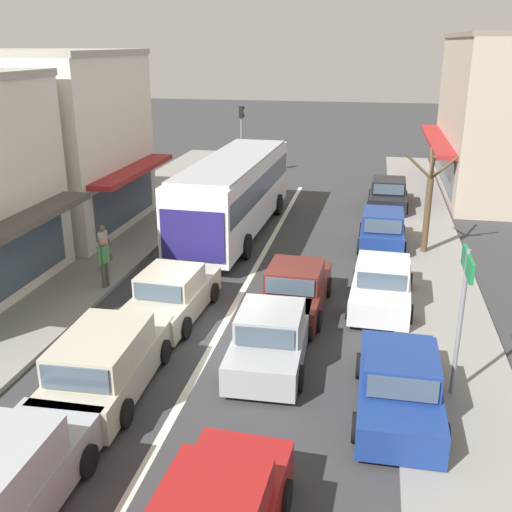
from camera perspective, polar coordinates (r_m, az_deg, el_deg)
ground_plane at (r=17.16m, az=-3.31°, el=-6.98°), size 140.00×140.00×0.00m
lane_centre_line at (r=20.71m, az=-0.57°, el=-2.10°), size 0.20×28.00×0.01m
sidewalk_left at (r=24.64m, az=-15.27°, el=0.95°), size 5.20×44.00×0.14m
kerb_right at (r=22.30m, az=16.32°, el=-1.16°), size 2.80×44.00×0.12m
shopfront_mid_block at (r=27.29m, az=-20.44°, el=10.09°), size 9.00×7.34×7.43m
city_bus at (r=25.11m, az=-2.11°, el=6.29°), size 2.99×10.93×3.23m
wagon_queue_gap_filler at (r=14.40m, az=-14.00°, el=-9.80°), size 2.04×4.55×1.58m
sedan_adjacent_lane_lead at (r=15.26m, az=1.43°, el=-7.76°), size 1.97×4.24×1.47m
sedan_behind_bus_mid at (r=17.83m, az=-8.01°, el=-3.75°), size 2.05×4.28×1.47m
sedan_behind_bus_near at (r=18.08m, az=3.75°, el=-3.24°), size 1.99×4.25×1.47m
parked_sedan_kerb_front at (r=13.69m, az=13.46°, el=-11.83°), size 1.91×4.21×1.47m
parked_sedan_kerb_second at (r=18.82m, az=11.87°, el=-2.70°), size 2.02×4.26×1.47m
parked_hatchback_kerb_third at (r=24.11m, az=11.93°, el=2.41°), size 1.85×3.72×1.54m
parked_sedan_kerb_rear at (r=30.06m, az=12.46°, el=5.70°), size 1.96×4.23×1.47m
traffic_light_downstreet at (r=36.14m, az=-1.38°, el=11.99°), size 0.33×0.24×4.20m
directional_road_sign at (r=13.60m, az=19.22°, el=-3.12°), size 0.10×1.40×3.60m
street_tree_right at (r=23.39m, az=16.05°, el=4.61°), size 1.90×1.62×3.97m
pedestrian_with_handbag_near at (r=21.46m, az=-14.34°, el=1.06°), size 0.28×0.65×1.63m
pedestrian_browsing_midblock at (r=19.96m, az=-14.26°, el=-0.34°), size 0.28×0.66×1.63m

